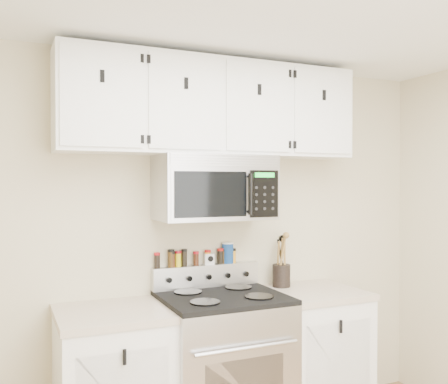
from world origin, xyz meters
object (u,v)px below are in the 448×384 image
object	(u,v)px
microwave	(215,187)
utensil_crock	(281,274)
range	(223,368)
salt_canister	(228,253)

from	to	relation	value
microwave	utensil_crock	distance (m)	0.82
microwave	range	bearing A→B (deg)	-90.23
utensil_crock	salt_canister	size ratio (longest dim) A/B	2.54
range	microwave	size ratio (longest dim) A/B	1.45
salt_canister	range	bearing A→B (deg)	-119.88
microwave	utensil_crock	xyz separation A→B (m)	(0.54, 0.07, -0.62)
salt_canister	utensil_crock	bearing A→B (deg)	-12.96
utensil_crock	salt_canister	xyz separation A→B (m)	(-0.38, 0.09, 0.16)
microwave	salt_canister	xyz separation A→B (m)	(0.16, 0.16, -0.46)
microwave	utensil_crock	world-z (taller)	microwave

